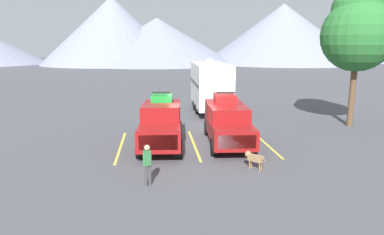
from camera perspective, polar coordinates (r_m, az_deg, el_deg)
ground_plane at (r=17.97m, az=0.29°, el=-4.31°), size 240.00×240.00×0.00m
pickup_truck_a at (r=17.45m, az=-5.07°, el=-0.77°), size 2.34×5.35×2.63m
pickup_truck_b at (r=17.99m, az=5.82°, el=-0.61°), size 2.38×5.56×2.56m
lot_stripe_a at (r=17.82m, az=-11.61°, el=-4.69°), size 0.12×5.50×0.01m
lot_stripe_b at (r=17.83m, az=0.34°, el=-4.43°), size 0.12×5.50×0.01m
lot_stripe_c at (r=18.59m, az=11.77°, el=-4.00°), size 0.12×5.50×0.01m
camper_trailer_a at (r=26.13m, az=3.04°, el=5.39°), size 2.51×7.63×3.90m
person_a at (r=12.65m, az=-7.31°, el=-7.29°), size 0.31×0.26×1.54m
dog at (r=14.55m, az=9.98°, el=-6.45°), size 0.71×0.71×0.71m
tree_a at (r=23.52m, az=25.47°, el=12.92°), size 4.28×4.28×8.52m
mountain_ridge at (r=93.44m, az=-8.15°, el=12.94°), size 156.41×45.81×16.59m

